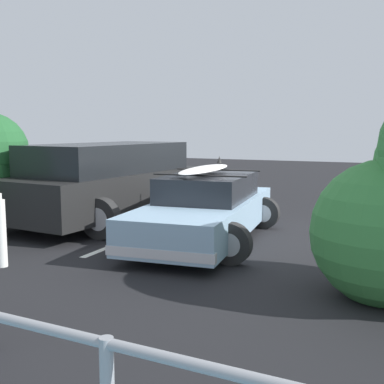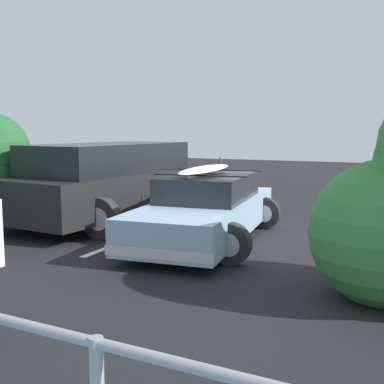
# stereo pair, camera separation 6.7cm
# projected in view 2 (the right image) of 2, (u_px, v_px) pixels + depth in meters

# --- Properties ---
(ground_plane) EXTENTS (44.00, 44.00, 0.02)m
(ground_plane) POSITION_uv_depth(u_px,v_px,m) (226.00, 238.00, 8.91)
(ground_plane) COLOR black
(ground_plane) RESTS_ON ground
(parking_stripe) EXTENTS (0.12, 3.77, 0.00)m
(parking_stripe) POSITION_uv_depth(u_px,v_px,m) (143.00, 234.00, 9.20)
(parking_stripe) COLOR silver
(parking_stripe) RESTS_ON ground
(sedan_car) EXTENTS (2.51, 4.60, 1.46)m
(sedan_car) POSITION_uv_depth(u_px,v_px,m) (207.00, 209.00, 8.63)
(sedan_car) COLOR #8CADC6
(sedan_car) RESTS_ON ground
(suv_car) EXTENTS (2.93, 5.06, 1.68)m
(suv_car) POSITION_uv_depth(u_px,v_px,m) (110.00, 181.00, 10.38)
(suv_car) COLOR black
(suv_car) RESTS_ON ground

